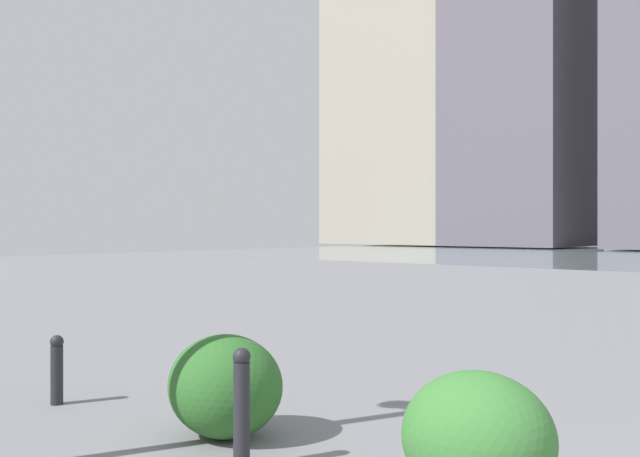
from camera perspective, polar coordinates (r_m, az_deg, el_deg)
building_annex at (r=73.96m, az=15.93°, el=12.86°), size 11.71×12.69×36.28m
building_highrise at (r=79.33m, az=7.73°, el=9.42°), size 17.25×12.49×31.38m
bollard_near at (r=5.25m, az=-6.36°, el=-14.05°), size 0.13×0.13×0.87m
bollard_mid at (r=7.50m, az=-20.50°, el=-10.52°), size 0.13×0.13×0.68m
shrub_low at (r=6.01m, az=-7.67°, el=-12.50°), size 1.00×0.90×0.85m
shrub_round at (r=4.70m, az=12.61°, el=-16.18°), size 0.98×0.88×0.83m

